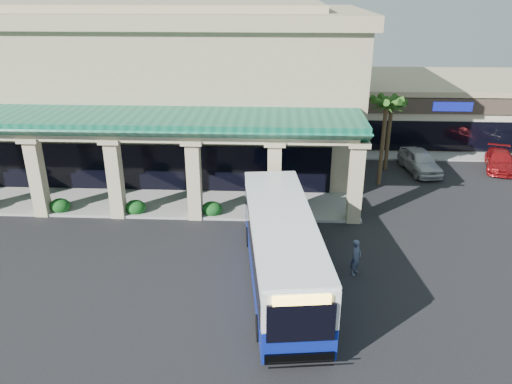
# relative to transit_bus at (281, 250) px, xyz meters

# --- Properties ---
(ground) EXTENTS (110.00, 110.00, 0.00)m
(ground) POSITION_rel_transit_bus_xyz_m (-1.91, 1.27, -1.66)
(ground) COLOR black
(main_building) EXTENTS (30.80, 14.80, 11.35)m
(main_building) POSITION_rel_transit_bus_xyz_m (-9.91, 17.27, 4.02)
(main_building) COLOR tan
(main_building) RESTS_ON ground
(arcade) EXTENTS (30.00, 6.20, 5.70)m
(arcade) POSITION_rel_transit_bus_xyz_m (-9.91, 8.07, 1.19)
(arcade) COLOR #0E553F
(arcade) RESTS_ON ground
(strip_mall) EXTENTS (22.50, 12.50, 4.90)m
(strip_mall) POSITION_rel_transit_bus_xyz_m (16.09, 25.27, 0.79)
(strip_mall) COLOR beige
(strip_mall) RESTS_ON ground
(palm_0) EXTENTS (2.40, 2.40, 6.60)m
(palm_0) POSITION_rel_transit_bus_xyz_m (6.59, 12.27, 1.64)
(palm_0) COLOR #1F4512
(palm_0) RESTS_ON ground
(palm_1) EXTENTS (2.40, 2.40, 5.80)m
(palm_1) POSITION_rel_transit_bus_xyz_m (7.59, 15.27, 1.24)
(palm_1) COLOR #1F4512
(palm_1) RESTS_ON ground
(broadleaf_tree) EXTENTS (2.60, 2.60, 4.81)m
(broadleaf_tree) POSITION_rel_transit_bus_xyz_m (5.59, 20.27, 0.75)
(broadleaf_tree) COLOR #0E3F11
(broadleaf_tree) RESTS_ON ground
(transit_bus) EXTENTS (4.11, 12.09, 3.31)m
(transit_bus) POSITION_rel_transit_bus_xyz_m (0.00, 0.00, 0.00)
(transit_bus) COLOR #0D2094
(transit_bus) RESTS_ON ground
(pedestrian) EXTENTS (0.70, 0.77, 1.76)m
(pedestrian) POSITION_rel_transit_bus_xyz_m (3.47, 0.86, -0.78)
(pedestrian) COLOR #46506B
(pedestrian) RESTS_ON ground
(car_silver) EXTENTS (2.56, 4.96, 1.61)m
(car_silver) POSITION_rel_transit_bus_xyz_m (9.92, 14.87, -0.85)
(car_silver) COLOR #BCBCBF
(car_silver) RESTS_ON ground
(car_red) EXTENTS (3.12, 4.91, 1.32)m
(car_red) POSITION_rel_transit_bus_xyz_m (15.88, 15.67, -0.99)
(car_red) COLOR maroon
(car_red) RESTS_ON ground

